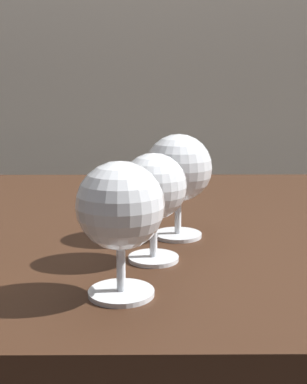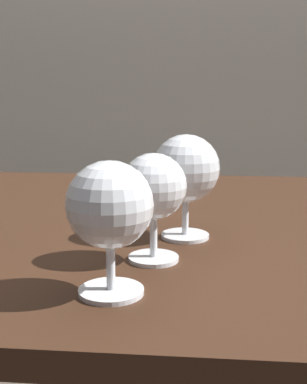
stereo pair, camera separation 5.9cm
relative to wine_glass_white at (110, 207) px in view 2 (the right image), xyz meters
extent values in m
cube|color=#382114|center=(-0.05, 0.30, -0.10)|extent=(1.29, 0.82, 0.03)
cylinder|color=white|center=(0.00, 0.00, -0.09)|extent=(0.07, 0.07, 0.00)
cylinder|color=white|center=(0.00, 0.00, -0.05)|extent=(0.01, 0.01, 0.06)
sphere|color=white|center=(0.00, 0.00, 0.00)|extent=(0.09, 0.09, 0.09)
ellipsoid|color=beige|center=(0.00, 0.00, 0.00)|extent=(0.08, 0.08, 0.04)
cylinder|color=white|center=(0.03, 0.10, -0.09)|extent=(0.06, 0.06, 0.00)
cylinder|color=white|center=(0.03, 0.10, -0.05)|extent=(0.01, 0.01, 0.06)
sphere|color=white|center=(0.03, 0.10, 0.00)|extent=(0.08, 0.08, 0.08)
ellipsoid|color=pink|center=(0.03, 0.10, 0.00)|extent=(0.07, 0.07, 0.04)
cylinder|color=white|center=(0.07, 0.20, -0.09)|extent=(0.07, 0.07, 0.00)
cylinder|color=white|center=(0.07, 0.20, -0.05)|extent=(0.01, 0.01, 0.06)
sphere|color=white|center=(0.07, 0.20, 0.01)|extent=(0.09, 0.09, 0.09)
ellipsoid|color=gold|center=(0.07, 0.20, 0.00)|extent=(0.08, 0.08, 0.03)
camera|label=1|loc=(0.03, -0.48, 0.11)|focal=47.78mm
camera|label=2|loc=(0.09, -0.47, 0.11)|focal=47.78mm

